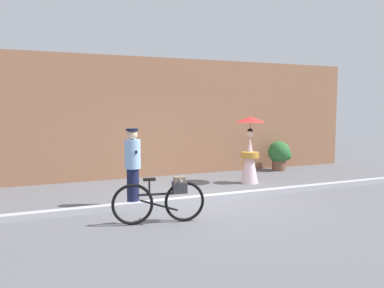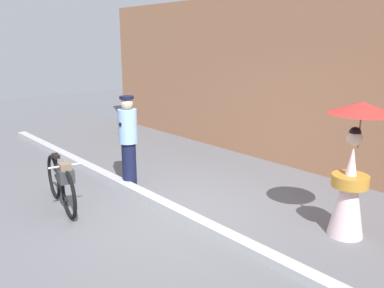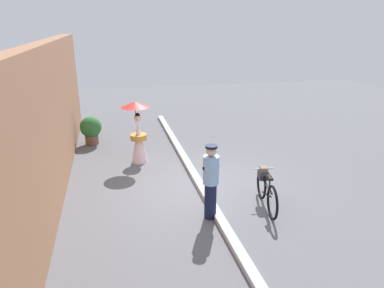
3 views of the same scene
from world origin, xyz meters
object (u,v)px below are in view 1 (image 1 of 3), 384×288
object	(u,v)px
person_with_parasol	(250,149)
potted_plant_by_door	(280,154)
bicycle_near_officer	(163,199)
person_officer	(133,165)

from	to	relation	value
person_with_parasol	potted_plant_by_door	bearing A→B (deg)	35.14
bicycle_near_officer	person_with_parasol	world-z (taller)	person_with_parasol
person_officer	person_with_parasol	xyz separation A→B (m)	(3.64, 1.21, 0.07)
potted_plant_by_door	person_officer	bearing A→B (deg)	-154.97
person_officer	potted_plant_by_door	size ratio (longest dim) A/B	1.70
bicycle_near_officer	potted_plant_by_door	world-z (taller)	potted_plant_by_door
bicycle_near_officer	person_officer	bearing A→B (deg)	98.56
bicycle_near_officer	potted_plant_by_door	xyz separation A→B (m)	(5.48, 4.04, 0.10)
bicycle_near_officer	person_officer	xyz separation A→B (m)	(-0.21, 1.39, 0.45)
person_officer	bicycle_near_officer	bearing A→B (deg)	-81.44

